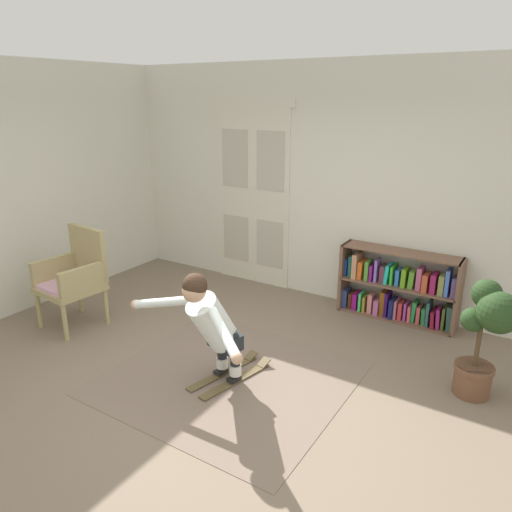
{
  "coord_description": "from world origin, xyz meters",
  "views": [
    {
      "loc": [
        2.34,
        -2.87,
        2.49
      ],
      "look_at": [
        0.02,
        0.81,
        1.05
      ],
      "focal_mm": 34.09,
      "sensor_mm": 36.0,
      "label": 1
    }
  ],
  "objects": [
    {
      "name": "rug",
      "position": [
        0.04,
        0.31,
        0.0
      ],
      "size": [
        2.11,
        1.97,
        0.01
      ],
      "primitive_type": "cube",
      "color": "#766456",
      "rests_on": "ground"
    },
    {
      "name": "skis_pair",
      "position": [
        0.04,
        0.34,
        0.02
      ],
      "size": [
        0.44,
        0.87,
        0.07
      ],
      "color": "brown",
      "rests_on": "rug"
    },
    {
      "name": "bookshelf",
      "position": [
        0.95,
        2.39,
        0.37
      ],
      "size": [
        1.35,
        0.3,
        0.83
      ],
      "color": "brown",
      "rests_on": "ground"
    },
    {
      "name": "back_wall",
      "position": [
        0.0,
        2.6,
        1.45
      ],
      "size": [
        6.0,
        0.1,
        2.9
      ],
      "primitive_type": "cube",
      "color": "silver",
      "rests_on": "ground"
    },
    {
      "name": "side_wall_left",
      "position": [
        -3.0,
        0.4,
        1.45
      ],
      "size": [
        0.1,
        6.0,
        2.9
      ],
      "primitive_type": "cube",
      "color": "silver",
      "rests_on": "ground"
    },
    {
      "name": "double_door",
      "position": [
        -1.12,
        2.54,
        1.23
      ],
      "size": [
        1.22,
        0.05,
        2.45
      ],
      "color": "beige",
      "rests_on": "ground"
    },
    {
      "name": "wicker_chair",
      "position": [
        -2.08,
        0.34,
        0.58
      ],
      "size": [
        0.65,
        0.65,
        1.1
      ],
      "color": "tan",
      "rests_on": "ground"
    },
    {
      "name": "potted_plant",
      "position": [
        2.02,
        1.26,
        0.63
      ],
      "size": [
        0.46,
        0.4,
        1.04
      ],
      "color": "brown",
      "rests_on": "ground"
    },
    {
      "name": "person_skier",
      "position": [
        -0.01,
        0.12,
        0.65
      ],
      "size": [
        1.42,
        0.82,
        1.05
      ],
      "color": "white",
      "rests_on": "skis_pair"
    },
    {
      "name": "ground_plane",
      "position": [
        0.0,
        0.0,
        0.0
      ],
      "size": [
        7.2,
        7.2,
        0.0
      ],
      "primitive_type": "plane",
      "color": "#796855"
    }
  ]
}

